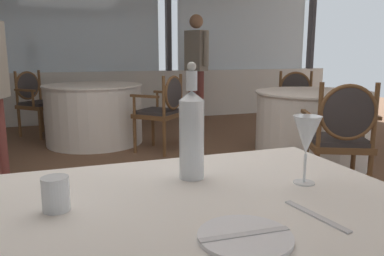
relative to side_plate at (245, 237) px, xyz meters
name	(u,v)px	position (x,y,z in m)	size (l,w,h in m)	color
ground_plane	(138,243)	(0.05, 1.48, -0.77)	(15.49, 15.49, 0.00)	brown
window_wall_far	(81,57)	(0.05, 5.96, 0.32)	(9.56, 0.14, 2.71)	silver
side_plate	(245,237)	(0.00, 0.00, 0.00)	(0.20, 0.20, 0.01)	white
butter_knife	(245,234)	(0.00, 0.00, 0.01)	(0.20, 0.02, 0.00)	silver
dinner_fork	(316,216)	(0.21, 0.04, 0.00)	(0.20, 0.02, 0.00)	silver
water_bottle	(192,132)	(0.03, 0.42, 0.14)	(0.08, 0.08, 0.36)	white
wine_glass	(307,136)	(0.33, 0.26, 0.14)	(0.08, 0.08, 0.21)	white
water_tumbler	(56,194)	(-0.38, 0.29, 0.04)	(0.07, 0.07, 0.09)	white
background_table_0	(312,127)	(2.17, 2.64, -0.38)	(1.21, 1.21, 0.76)	white
dining_chair_0_0	(342,132)	(1.73, 1.70, -0.22)	(0.64, 0.61, 0.94)	brown
dining_chair_0_1	(296,101)	(2.60, 3.57, -0.23)	(0.64, 0.61, 0.92)	brown
background_table_1	(94,114)	(0.07, 4.35, -0.38)	(1.25, 1.25, 0.76)	white
dining_chair_1_0	(35,98)	(-0.66, 5.10, -0.23)	(0.66, 0.66, 0.91)	brown
dining_chair_1_1	(164,107)	(0.80, 3.59, -0.23)	(0.66, 0.66, 0.91)	brown
diner_person_0	(196,62)	(1.84, 5.32, 0.25)	(0.33, 0.49, 1.77)	brown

